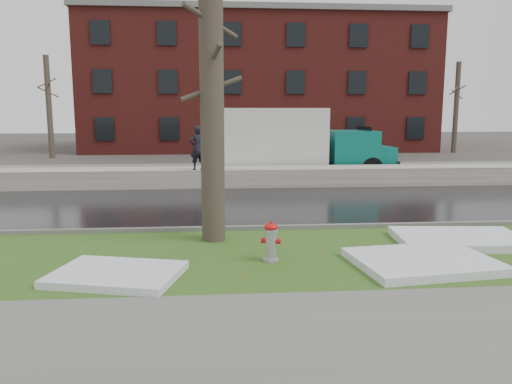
{
  "coord_description": "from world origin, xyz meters",
  "views": [
    {
      "loc": [
        -1.42,
        -11.28,
        3.01
      ],
      "look_at": [
        -0.41,
        1.04,
        1.0
      ],
      "focal_mm": 35.0,
      "sensor_mm": 36.0,
      "label": 1
    }
  ],
  "objects": [
    {
      "name": "road",
      "position": [
        0.0,
        4.5,
        0.01
      ],
      "size": [
        60.0,
        7.0,
        0.03
      ],
      "primitive_type": "cube",
      "color": "black",
      "rests_on": "ground"
    },
    {
      "name": "bg_tree_center",
      "position": [
        -6.0,
        26.0,
        3.33
      ],
      "size": [
        1.4,
        1.62,
        6.5
      ],
      "color": "#504439",
      "rests_on": "ground"
    },
    {
      "name": "tree",
      "position": [
        -1.48,
        0.08,
        3.43
      ],
      "size": [
        1.4,
        1.65,
        6.73
      ],
      "rotation": [
        0.0,
        0.0,
        -0.2
      ],
      "color": "#504439",
      "rests_on": "verge"
    },
    {
      "name": "snow_patch_far",
      "position": [
        -3.22,
        -2.5,
        0.11
      ],
      "size": [
        2.53,
        2.1,
        0.14
      ],
      "primitive_type": "cube",
      "rotation": [
        0.0,
        0.0,
        -0.25
      ],
      "color": "silver",
      "rests_on": "verge"
    },
    {
      "name": "box_truck",
      "position": [
        1.96,
        10.95,
        1.66
      ],
      "size": [
        9.49,
        2.62,
        3.15
      ],
      "rotation": [
        0.0,
        0.0,
        0.05
      ],
      "color": "black",
      "rests_on": "ground"
    },
    {
      "name": "bg_tree_right",
      "position": [
        16.0,
        24.0,
        3.33
      ],
      "size": [
        1.4,
        1.62,
        6.5
      ],
      "color": "#504439",
      "rests_on": "ground"
    },
    {
      "name": "verge",
      "position": [
        0.0,
        -1.25,
        0.02
      ],
      "size": [
        60.0,
        4.5,
        0.04
      ],
      "primitive_type": "cube",
      "color": "#2B4C19",
      "rests_on": "ground"
    },
    {
      "name": "brick_building",
      "position": [
        2.0,
        30.0,
        5.0
      ],
      "size": [
        26.0,
        12.0,
        10.0
      ],
      "primitive_type": "cube",
      "color": "maroon",
      "rests_on": "ground"
    },
    {
      "name": "bg_tree_left",
      "position": [
        -12.0,
        22.0,
        3.33
      ],
      "size": [
        1.4,
        1.62,
        6.5
      ],
      "color": "#504439",
      "rests_on": "ground"
    },
    {
      "name": "curb",
      "position": [
        0.0,
        1.0,
        0.07
      ],
      "size": [
        60.0,
        0.15,
        0.14
      ],
      "primitive_type": "cube",
      "color": "slate",
      "rests_on": "ground"
    },
    {
      "name": "parking_lot",
      "position": [
        0.0,
        13.0,
        0.01
      ],
      "size": [
        60.0,
        9.0,
        0.03
      ],
      "primitive_type": "cube",
      "color": "slate",
      "rests_on": "ground"
    },
    {
      "name": "snow_patch_side",
      "position": [
        4.1,
        -0.66,
        0.13
      ],
      "size": [
        2.96,
        2.06,
        0.18
      ],
      "primitive_type": "cube",
      "rotation": [
        0.0,
        0.0,
        -0.09
      ],
      "color": "silver",
      "rests_on": "verge"
    },
    {
      "name": "worker",
      "position": [
        -2.11,
        8.1,
        1.61
      ],
      "size": [
        0.74,
        0.63,
        1.71
      ],
      "primitive_type": "imported",
      "rotation": [
        0.0,
        0.0,
        3.58
      ],
      "color": "black",
      "rests_on": "snowbank"
    },
    {
      "name": "snowbank",
      "position": [
        0.0,
        8.7,
        0.38
      ],
      "size": [
        60.0,
        1.6,
        0.75
      ],
      "primitive_type": "cube",
      "color": "beige",
      "rests_on": "ground"
    },
    {
      "name": "fire_hydrant",
      "position": [
        -0.34,
        -1.71,
        0.47
      ],
      "size": [
        0.41,
        0.37,
        0.81
      ],
      "rotation": [
        0.0,
        0.0,
        -0.27
      ],
      "color": "#9A9DA1",
      "rests_on": "verge"
    },
    {
      "name": "snow_patch_near",
      "position": [
        2.58,
        -2.23,
        0.12
      ],
      "size": [
        2.84,
        2.32,
        0.16
      ],
      "primitive_type": "cube",
      "rotation": [
        0.0,
        0.0,
        0.13
      ],
      "color": "silver",
      "rests_on": "verge"
    },
    {
      "name": "ground",
      "position": [
        0.0,
        0.0,
        0.0
      ],
      "size": [
        120.0,
        120.0,
        0.0
      ],
      "primitive_type": "plane",
      "color": "#47423D",
      "rests_on": "ground"
    },
    {
      "name": "sidewalk",
      "position": [
        0.0,
        -5.0,
        0.03
      ],
      "size": [
        60.0,
        3.0,
        0.05
      ],
      "primitive_type": "cube",
      "color": "slate",
      "rests_on": "ground"
    }
  ]
}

